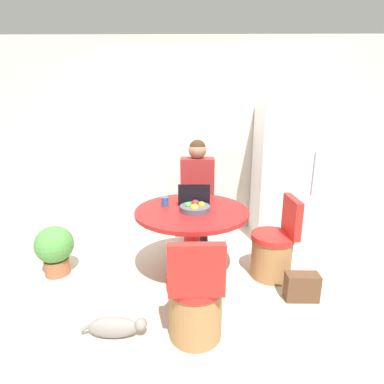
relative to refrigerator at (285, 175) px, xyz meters
name	(u,v)px	position (x,y,z in m)	size (l,w,h in m)	color
ground_plane	(191,283)	(-1.21, -1.15, -0.87)	(12.00, 12.00, 0.00)	beige
wall_back	(192,138)	(-1.21, 0.39, 0.43)	(7.00, 0.06, 2.60)	beige
refrigerator	(285,175)	(0.00, 0.00, 0.00)	(0.75, 0.70, 1.73)	white
dining_table	(192,228)	(-1.20, -1.03, -0.32)	(1.12, 1.12, 0.74)	maroon
chair_right_side	(274,251)	(-0.36, -1.01, -0.58)	(0.44, 0.44, 0.86)	#9E7042
chair_near_camera	(195,304)	(-1.17, -1.88, -0.58)	(0.44, 0.44, 0.86)	#9E7042
person_seated	(197,189)	(-1.15, -0.25, -0.12)	(0.40, 0.37, 1.35)	#2D2D38
laptop	(194,199)	(-1.18, -0.86, -0.08)	(0.32, 0.24, 0.23)	#232328
fruit_bowl	(195,208)	(-1.17, -1.09, -0.09)	(0.29, 0.29, 0.10)	#4C4C56
coffee_cup	(165,202)	(-1.48, -0.93, -0.08)	(0.07, 0.07, 0.09)	#2D4C84
cat	(115,327)	(-1.78, -1.90, -0.78)	(0.52, 0.13, 0.17)	gray
potted_plant	(55,248)	(-2.64, -0.99, -0.57)	(0.39, 0.39, 0.54)	#935638
handbag	(302,287)	(-0.19, -1.41, -0.74)	(0.30, 0.14, 0.26)	brown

